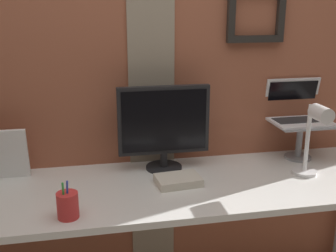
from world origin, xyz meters
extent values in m
cube|color=#9E563D|center=(0.00, 0.47, 1.20)|extent=(3.29, 0.12, 2.40)
cube|color=gray|center=(-0.03, 0.40, 1.20)|extent=(0.23, 0.01, 2.40)
cube|color=black|center=(0.50, 0.39, 1.39)|extent=(0.30, 0.03, 0.03)
cube|color=black|center=(0.37, 0.39, 1.51)|extent=(0.03, 0.03, 0.21)
cube|color=black|center=(0.63, 0.39, 1.51)|extent=(0.03, 0.03, 0.21)
cube|color=white|center=(0.01, 0.09, 0.75)|extent=(2.29, 0.63, 0.03)
cylinder|color=black|center=(0.01, 0.29, 0.77)|extent=(0.18, 0.18, 0.01)
cylinder|color=black|center=(0.01, 0.29, 0.82)|extent=(0.04, 0.04, 0.07)
cube|color=black|center=(0.01, 0.29, 1.02)|extent=(0.45, 0.04, 0.34)
cube|color=black|center=(0.01, 0.27, 1.02)|extent=(0.41, 0.00, 0.30)
cylinder|color=gray|center=(0.74, 0.29, 0.77)|extent=(0.14, 0.14, 0.01)
cylinder|color=gray|center=(0.74, 0.29, 0.87)|extent=(0.03, 0.03, 0.17)
cube|color=gray|center=(0.74, 0.29, 0.96)|extent=(0.28, 0.22, 0.01)
cube|color=white|center=(0.74, 0.29, 0.97)|extent=(0.31, 0.21, 0.01)
cube|color=#2D2D30|center=(0.74, 0.30, 0.98)|extent=(0.27, 0.12, 0.00)
cube|color=white|center=(0.74, 0.41, 1.08)|extent=(0.31, 0.05, 0.21)
cube|color=black|center=(0.74, 0.41, 1.08)|extent=(0.28, 0.04, 0.17)
cylinder|color=white|center=(0.67, 0.09, 0.78)|extent=(0.12, 0.12, 0.02)
cylinder|color=white|center=(0.67, 0.09, 0.95)|extent=(0.02, 0.02, 0.33)
cylinder|color=white|center=(0.67, 0.00, 1.09)|extent=(0.07, 0.11, 0.07)
cylinder|color=red|center=(-0.44, -0.13, 0.82)|extent=(0.08, 0.08, 0.10)
cylinder|color=blue|center=(-0.44, -0.13, 0.85)|extent=(0.02, 0.02, 0.14)
cylinder|color=green|center=(-0.46, -0.14, 0.85)|extent=(0.01, 0.01, 0.14)
cube|color=silver|center=(0.04, 0.09, 0.79)|extent=(0.21, 0.16, 0.04)
camera|label=1|loc=(-0.34, -1.60, 1.56)|focal=44.01mm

